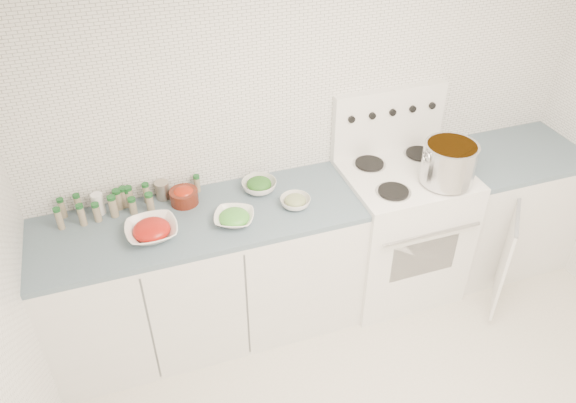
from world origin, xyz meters
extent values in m
cube|color=white|center=(0.00, 1.51, 1.25)|extent=(3.50, 0.02, 2.50)
cube|color=white|center=(-0.82, 1.19, 0.43)|extent=(1.85, 0.62, 0.86)
cube|color=#49636E|center=(-0.82, 1.19, 0.88)|extent=(1.85, 0.62, 0.03)
cube|color=white|center=(0.48, 1.18, 0.46)|extent=(0.76, 0.65, 0.92)
cube|color=black|center=(0.48, 0.86, 0.50)|extent=(0.45, 0.01, 0.28)
cylinder|color=silver|center=(0.48, 0.82, 0.72)|extent=(0.65, 0.02, 0.02)
cube|color=white|center=(0.48, 1.18, 0.93)|extent=(0.76, 0.65, 0.01)
cube|color=white|center=(0.48, 1.47, 1.15)|extent=(0.76, 0.06, 0.43)
cylinder|color=silver|center=(0.30, 1.02, 0.94)|extent=(0.21, 0.21, 0.01)
cylinder|color=black|center=(0.30, 1.02, 0.94)|extent=(0.18, 0.18, 0.01)
cylinder|color=silver|center=(0.66, 1.02, 0.94)|extent=(0.21, 0.21, 0.01)
cylinder|color=black|center=(0.66, 1.02, 0.94)|extent=(0.18, 0.18, 0.01)
cylinder|color=silver|center=(0.30, 1.33, 0.94)|extent=(0.21, 0.21, 0.01)
cylinder|color=black|center=(0.30, 1.33, 0.94)|extent=(0.18, 0.18, 0.01)
cylinder|color=silver|center=(0.66, 1.33, 0.94)|extent=(0.21, 0.21, 0.01)
cylinder|color=black|center=(0.66, 1.33, 0.94)|extent=(0.18, 0.18, 0.01)
cylinder|color=black|center=(0.20, 1.44, 1.22)|extent=(0.04, 0.02, 0.04)
cylinder|color=black|center=(0.34, 1.44, 1.22)|extent=(0.04, 0.02, 0.04)
cylinder|color=black|center=(0.48, 1.44, 1.22)|extent=(0.04, 0.02, 0.04)
cylinder|color=black|center=(0.62, 1.44, 1.22)|extent=(0.04, 0.02, 0.04)
cylinder|color=black|center=(0.76, 1.44, 1.22)|extent=(0.04, 0.02, 0.04)
cube|color=white|center=(1.30, 1.19, 0.43)|extent=(0.89, 0.62, 0.86)
cube|color=#49636E|center=(1.30, 1.19, 0.88)|extent=(0.89, 0.62, 0.03)
cube|color=white|center=(1.00, 0.73, 0.43)|extent=(0.27, 0.32, 0.70)
cylinder|color=silver|center=(0.65, 1.01, 1.07)|extent=(0.32, 0.32, 0.24)
cylinder|color=orange|center=(0.65, 1.01, 1.18)|extent=(0.29, 0.29, 0.03)
torus|color=silver|center=(0.48, 1.01, 1.14)|extent=(0.01, 0.08, 0.08)
torus|color=silver|center=(0.81, 1.01, 1.14)|extent=(0.01, 0.08, 0.08)
imported|color=white|center=(-1.09, 1.12, 0.93)|extent=(0.28, 0.28, 0.07)
ellipsoid|color=#B31A0F|center=(-1.09, 1.12, 0.95)|extent=(0.20, 0.20, 0.09)
imported|color=white|center=(-0.64, 1.09, 0.93)|extent=(0.29, 0.29, 0.05)
ellipsoid|color=green|center=(-0.64, 1.09, 0.94)|extent=(0.16, 0.16, 0.07)
imported|color=white|center=(-0.42, 1.34, 0.93)|extent=(0.25, 0.25, 0.06)
ellipsoid|color=#195418|center=(-0.42, 1.34, 0.95)|extent=(0.15, 0.15, 0.07)
imported|color=white|center=(-0.27, 1.12, 0.93)|extent=(0.18, 0.18, 0.05)
ellipsoid|color=#345120|center=(-0.27, 1.12, 0.94)|extent=(0.13, 0.13, 0.06)
cylinder|color=#51190E|center=(-0.87, 1.36, 0.94)|extent=(0.16, 0.16, 0.08)
ellipsoid|color=#A22D0B|center=(-0.87, 1.36, 0.97)|extent=(0.12, 0.12, 0.06)
cylinder|color=white|center=(-1.34, 1.42, 0.96)|extent=(0.08, 0.08, 0.13)
cylinder|color=gray|center=(-0.98, 1.45, 0.95)|extent=(0.10, 0.10, 0.11)
cylinder|color=gray|center=(-1.53, 1.45, 0.95)|extent=(0.04, 0.04, 0.11)
cylinder|color=#164E1F|center=(-1.53, 1.45, 1.02)|extent=(0.04, 0.04, 0.02)
cylinder|color=gray|center=(-1.45, 1.45, 0.96)|extent=(0.04, 0.04, 0.12)
cylinder|color=#164E1F|center=(-1.45, 1.45, 1.03)|extent=(0.04, 0.04, 0.02)
cylinder|color=gray|center=(-1.23, 1.43, 0.95)|extent=(0.05, 0.05, 0.11)
cylinder|color=#164E1F|center=(-1.23, 1.43, 1.02)|extent=(0.05, 0.05, 0.02)
cylinder|color=gray|center=(-1.17, 1.43, 0.96)|extent=(0.04, 0.04, 0.11)
cylinder|color=#164E1F|center=(-1.17, 1.43, 1.02)|extent=(0.05, 0.05, 0.02)
cylinder|color=gray|center=(-1.07, 1.44, 0.96)|extent=(0.04, 0.04, 0.11)
cylinder|color=#164E1F|center=(-1.07, 1.44, 1.02)|extent=(0.04, 0.04, 0.02)
cylinder|color=gray|center=(-1.20, 1.44, 0.96)|extent=(0.05, 0.05, 0.11)
cylinder|color=#164E1F|center=(-1.20, 1.44, 1.02)|extent=(0.05, 0.05, 0.02)
cylinder|color=gray|center=(-1.17, 1.43, 0.95)|extent=(0.04, 0.04, 0.10)
cylinder|color=#164E1F|center=(-1.17, 1.43, 1.01)|extent=(0.05, 0.05, 0.02)
cylinder|color=gray|center=(-0.77, 1.45, 0.95)|extent=(0.04, 0.04, 0.09)
cylinder|color=#164E1F|center=(-0.77, 1.45, 1.00)|extent=(0.04, 0.04, 0.02)
cylinder|color=gray|center=(-1.55, 1.35, 0.96)|extent=(0.04, 0.04, 0.12)
cylinder|color=#164E1F|center=(-1.55, 1.35, 1.03)|extent=(0.04, 0.04, 0.02)
cylinder|color=gray|center=(-1.43, 1.34, 0.96)|extent=(0.04, 0.04, 0.12)
cylinder|color=#164E1F|center=(-1.43, 1.34, 1.03)|extent=(0.04, 0.04, 0.02)
cylinder|color=gray|center=(-1.35, 1.35, 0.95)|extent=(0.04, 0.04, 0.10)
cylinder|color=#164E1F|center=(-1.35, 1.35, 1.01)|extent=(0.04, 0.04, 0.02)
cylinder|color=gray|center=(-1.26, 1.36, 0.96)|extent=(0.05, 0.05, 0.12)
cylinder|color=#164E1F|center=(-1.26, 1.36, 1.03)|extent=(0.05, 0.05, 0.02)
cylinder|color=gray|center=(-1.16, 1.36, 0.94)|extent=(0.04, 0.04, 0.09)
cylinder|color=#164E1F|center=(-1.16, 1.36, 0.99)|extent=(0.04, 0.04, 0.02)
cylinder|color=gray|center=(-1.07, 1.34, 0.95)|extent=(0.04, 0.04, 0.11)
cylinder|color=#164E1F|center=(-1.07, 1.34, 1.02)|extent=(0.05, 0.05, 0.02)
camera|label=1|loc=(-1.16, -1.31, 2.84)|focal=35.00mm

